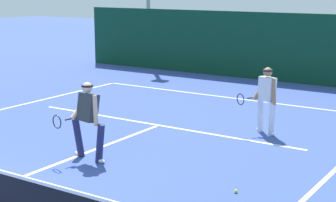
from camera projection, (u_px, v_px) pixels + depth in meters
court_line_baseline_far at (231, 98)px, 17.93m from camera, size 9.96×0.10×0.01m
court_line_service at (159, 125)px, 14.46m from camera, size 8.12×0.10×0.01m
court_line_centre at (73, 158)px, 11.75m from camera, size 0.10×6.40×0.01m
player_near at (88, 117)px, 11.49m from camera, size 1.04×0.89×1.68m
player_far at (266, 97)px, 13.49m from camera, size 1.00×0.81×1.68m
tennis_ball at (236, 191)px, 9.78m from camera, size 0.07×0.07×0.07m
back_fence_windscreen at (277, 47)px, 20.78m from camera, size 18.15×0.12×2.62m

